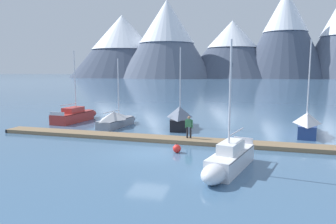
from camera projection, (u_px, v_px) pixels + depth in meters
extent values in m
plane|color=#426689|center=(148.00, 154.00, 20.49)|extent=(700.00, 700.00, 0.00)
cone|color=#424C60|center=(122.00, 46.00, 235.95)|extent=(78.50, 78.50, 46.03)
cone|color=white|center=(122.00, 32.00, 234.59)|extent=(46.10, 46.10, 25.75)
cone|color=slate|center=(167.00, 39.00, 212.90)|extent=(64.28, 64.28, 52.08)
cone|color=white|center=(167.00, 22.00, 211.34)|extent=(37.40, 37.40, 28.86)
cone|color=#424C60|center=(232.00, 49.00, 222.59)|extent=(70.55, 70.55, 39.86)
cone|color=white|center=(232.00, 34.00, 221.20)|extent=(35.48, 35.48, 19.09)
cone|color=#424C60|center=(285.00, 34.00, 209.21)|extent=(57.57, 57.57, 58.01)
cone|color=white|center=(286.00, 11.00, 207.19)|extent=(28.99, 28.99, 27.82)
cube|color=#846B4C|center=(162.00, 139.00, 24.33)|extent=(28.25, 3.26, 0.30)
cylinder|color=#38383D|center=(160.00, 141.00, 23.68)|extent=(27.04, 1.78, 0.24)
cylinder|color=#38383D|center=(165.00, 137.00, 25.00)|extent=(27.04, 1.78, 0.24)
cube|color=black|center=(13.00, 130.00, 28.17)|extent=(0.26, 1.75, 0.27)
cube|color=#B2332D|center=(73.00, 117.00, 33.18)|extent=(2.50, 5.24, 1.01)
ellipsoid|color=#B2332D|center=(88.00, 114.00, 35.87)|extent=(1.85, 2.28, 0.96)
cube|color=#501614|center=(73.00, 113.00, 33.12)|extent=(2.52, 5.14, 0.06)
cylinder|color=silver|center=(75.00, 82.00, 33.26)|extent=(0.10, 0.10, 6.45)
cylinder|color=silver|center=(69.00, 104.00, 32.43)|extent=(0.39, 2.43, 0.08)
cube|color=#C03A35|center=(73.00, 110.00, 33.19)|extent=(1.59, 2.41, 0.54)
cube|color=silver|center=(57.00, 114.00, 30.82)|extent=(1.69, 0.31, 0.36)
cube|color=#93939E|center=(116.00, 123.00, 30.33)|extent=(2.30, 4.65, 0.79)
ellipsoid|color=#93939E|center=(128.00, 119.00, 32.64)|extent=(1.62, 1.91, 0.75)
cube|color=#424247|center=(116.00, 119.00, 30.28)|extent=(2.33, 4.57, 0.06)
cylinder|color=silver|center=(118.00, 89.00, 30.48)|extent=(0.10, 0.10, 5.76)
cylinder|color=silver|center=(112.00, 112.00, 29.55)|extent=(0.51, 2.62, 0.08)
pyramid|color=silver|center=(114.00, 115.00, 29.92)|extent=(2.40, 3.82, 0.73)
cube|color=black|center=(180.00, 122.00, 29.92)|extent=(2.09, 5.11, 1.07)
ellipsoid|color=black|center=(181.00, 118.00, 32.59)|extent=(1.41, 1.50, 1.02)
cube|color=black|center=(180.00, 117.00, 29.85)|extent=(2.12, 5.01, 0.06)
cylinder|color=silver|center=(180.00, 82.00, 29.96)|extent=(0.10, 0.10, 6.52)
cylinder|color=silver|center=(179.00, 110.00, 29.09)|extent=(0.39, 2.44, 0.08)
pyramid|color=slate|center=(180.00, 112.00, 29.41)|extent=(2.21, 4.15, 1.02)
cube|color=white|center=(231.00, 160.00, 17.37)|extent=(2.63, 4.98, 0.99)
ellipsoid|color=white|center=(213.00, 174.00, 15.04)|extent=(1.56, 1.93, 0.94)
cube|color=slate|center=(231.00, 152.00, 17.31)|extent=(2.64, 4.90, 0.06)
cylinder|color=silver|center=(230.00, 98.00, 16.49)|extent=(0.10, 0.10, 6.05)
cylinder|color=silver|center=(236.00, 132.00, 17.93)|extent=(0.84, 2.60, 0.08)
cube|color=white|center=(231.00, 147.00, 17.16)|extent=(1.50, 2.33, 0.59)
cube|color=silver|center=(243.00, 140.00, 19.29)|extent=(1.17, 0.43, 0.36)
cube|color=navy|center=(306.00, 129.00, 26.53)|extent=(2.17, 5.01, 1.07)
ellipsoid|color=navy|center=(306.00, 124.00, 29.01)|extent=(1.41, 1.81, 1.01)
cube|color=#121D39|center=(307.00, 123.00, 26.46)|extent=(2.19, 4.92, 0.06)
cylinder|color=silver|center=(309.00, 81.00, 26.80)|extent=(0.10, 0.10, 6.93)
cylinder|color=silver|center=(307.00, 114.00, 26.00)|extent=(0.52, 2.51, 0.08)
pyramid|color=silver|center=(307.00, 118.00, 26.07)|extent=(2.25, 4.10, 0.89)
cylinder|color=#232328|center=(191.00, 133.00, 23.90)|extent=(0.14, 0.14, 0.86)
cylinder|color=#232328|center=(187.00, 132.00, 23.97)|extent=(0.14, 0.14, 0.86)
cube|color=#387A4C|center=(189.00, 123.00, 23.84)|extent=(0.39, 0.23, 0.60)
sphere|color=#A37556|center=(189.00, 118.00, 23.78)|extent=(0.22, 0.22, 0.22)
cylinder|color=#387A4C|center=(192.00, 124.00, 23.79)|extent=(0.09, 0.09, 0.62)
cylinder|color=#387A4C|center=(186.00, 124.00, 23.91)|extent=(0.09, 0.09, 0.62)
sphere|color=red|center=(177.00, 149.00, 20.85)|extent=(0.55, 0.55, 0.55)
cylinder|color=#262628|center=(177.00, 144.00, 20.81)|extent=(0.06, 0.06, 0.08)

